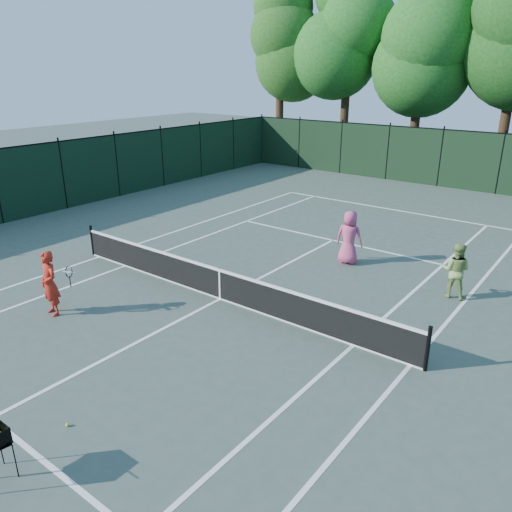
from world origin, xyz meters
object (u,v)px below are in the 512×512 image
Objects in this scene: coach at (50,284)px; loose_ball_midcourt at (67,425)px; player_pink at (349,237)px; player_green at (456,270)px.

coach is 25.47× the size of loose_ball_midcourt.
player_green is at bearing 162.10° from player_pink.
player_pink is at bearing 68.64° from coach.
loose_ball_midcourt is (-3.78, -9.77, -0.76)m from player_green.
player_pink is at bearing 88.79° from loose_ball_midcourt.
loose_ball_midcourt is at bearing 79.54° from player_pink.
coach reaches higher than loose_ball_midcourt.
loose_ball_midcourt is at bearing -21.68° from coach.
loose_ball_midcourt is at bearing 63.16° from player_green.
coach is at bearing 37.30° from player_green.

